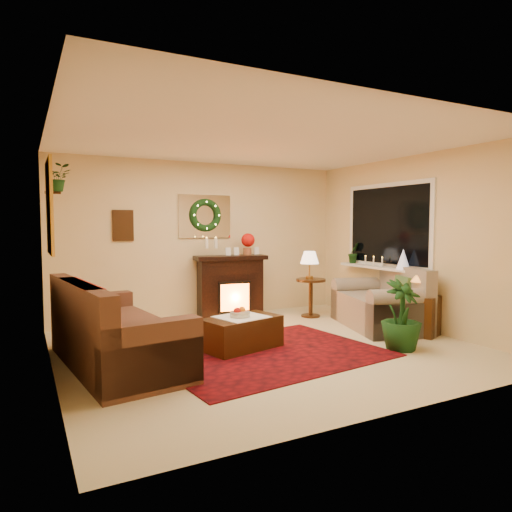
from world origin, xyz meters
name	(u,v)px	position (x,y,z in m)	size (l,w,h in m)	color
floor	(269,348)	(0.00, 0.00, 0.00)	(5.00, 5.00, 0.00)	beige
ceiling	(269,141)	(0.00, 0.00, 2.60)	(5.00, 5.00, 0.00)	white
wall_back	(205,240)	(0.00, 2.25, 1.30)	(5.00, 5.00, 0.00)	#EFD88C
wall_front	(402,257)	(0.00, -2.25, 1.30)	(5.00, 5.00, 0.00)	#EFD88C
wall_left	(50,251)	(-2.50, 0.00, 1.30)	(4.50, 4.50, 0.00)	#EFD88C
wall_right	(414,242)	(2.50, 0.00, 1.30)	(4.50, 4.50, 0.00)	#EFD88C
area_rug	(268,353)	(-0.14, -0.24, 0.01)	(2.67, 2.00, 0.01)	#67120B
sofa	(118,327)	(-1.84, 0.14, 0.43)	(0.98, 2.22, 0.95)	brown
red_throw	(109,323)	(-1.90, 0.31, 0.46)	(0.77, 1.25, 0.02)	red
fireplace	(230,285)	(0.34, 1.97, 0.55)	(1.07, 0.34, 0.98)	black
poinsettia	(248,240)	(0.66, 1.94, 1.30)	(0.23, 0.23, 0.23)	red
mantel_candle_a	(207,243)	(-0.08, 1.94, 1.26)	(0.06, 0.06, 0.17)	silver
mantel_candle_b	(216,243)	(0.07, 1.93, 1.26)	(0.06, 0.06, 0.17)	white
mantel_mirror	(205,216)	(0.00, 2.23, 1.70)	(0.92, 0.02, 0.72)	white
wreath	(206,215)	(0.00, 2.19, 1.72)	(0.55, 0.55, 0.11)	#194719
wall_art	(123,225)	(-1.35, 2.23, 1.55)	(0.32, 0.03, 0.48)	#381E11
gold_mirror	(49,207)	(-2.48, 0.30, 1.75)	(0.03, 0.84, 1.00)	gold
hanging_plant	(58,191)	(-2.34, 1.05, 1.97)	(0.33, 0.28, 0.36)	#194719
loveseat	(379,300)	(2.06, 0.26, 0.42)	(0.94, 1.61, 0.94)	gray
window_frame	(388,225)	(2.48, 0.55, 1.55)	(0.03, 1.86, 1.36)	white
window_glass	(387,225)	(2.47, 0.55, 1.55)	(0.02, 1.70, 1.22)	black
window_sill	(382,268)	(2.38, 0.55, 0.87)	(0.22, 1.86, 0.04)	white
mini_tree	(403,259)	(2.35, 0.07, 1.04)	(0.21, 0.21, 0.31)	white
sill_plant	(354,252)	(2.40, 1.28, 1.08)	(0.26, 0.21, 0.48)	black
side_table_round	(311,298)	(1.58, 1.39, 0.33)	(0.50, 0.50, 0.65)	black
lamp_cream	(309,265)	(1.55, 1.40, 0.88)	(0.31, 0.31, 0.48)	beige
end_table_square	(421,316)	(2.26, -0.39, 0.27)	(0.46, 0.46, 0.56)	#462614
lamp_tiffany	(420,283)	(2.24, -0.37, 0.74)	(0.27, 0.27, 0.39)	orange
coffee_table	(242,333)	(-0.33, 0.10, 0.21)	(0.97, 0.53, 0.41)	#4D2718
fruit_bowl	(240,314)	(-0.35, 0.10, 0.45)	(0.25, 0.25, 0.06)	beige
floor_palm	(401,314)	(1.43, -0.83, 0.45)	(1.47, 1.47, 2.62)	#123610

